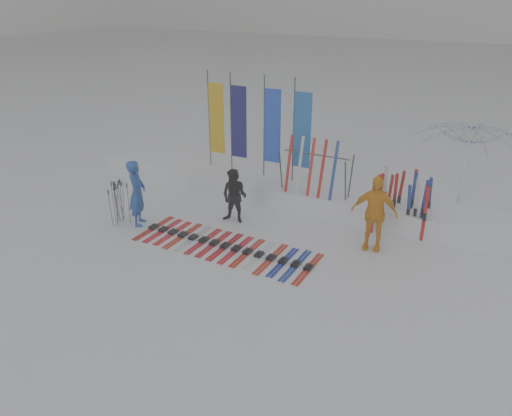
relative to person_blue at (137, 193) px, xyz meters
The scene contains 11 objects.
ground 3.55m from the person_blue, 17.78° to the right, with size 120.00×120.00×0.00m, color white.
snow_bank 4.86m from the person_blue, 47.55° to the left, with size 14.00×1.60×0.60m, color white.
person_blue is the anchor object (origin of this frame).
person_black 2.71m from the person_blue, 31.69° to the left, with size 0.76×0.59×1.57m, color black.
person_yellow 6.44m from the person_blue, 15.44° to the left, with size 1.16×0.48×1.97m, color #FCA410.
tent_canopy 9.40m from the person_blue, 33.61° to the left, with size 3.00×3.06×2.75m, color white.
ski_row 3.01m from the person_blue, ahead, with size 4.85×1.70×0.07m.
pole_cluster 0.70m from the person_blue, 164.84° to the right, with size 0.59×0.80×1.25m.
feather_flags 4.35m from the person_blue, 65.84° to the left, with size 3.65×0.10×3.20m.
ski_rack 5.13m from the person_blue, 38.12° to the left, with size 2.04×0.80×1.23m.
upright_skis 7.32m from the person_blue, 25.14° to the left, with size 1.40×1.08×1.68m.
Camera 1 is at (5.73, -8.69, 6.17)m, focal length 35.00 mm.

